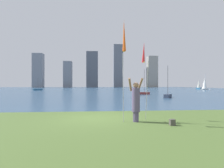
% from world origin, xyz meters
% --- Properties ---
extents(ground, '(120.00, 138.00, 0.12)m').
position_xyz_m(ground, '(0.00, 50.95, -0.06)').
color(ground, '#4C662D').
extents(person, '(0.74, 0.55, 2.03)m').
position_xyz_m(person, '(1.82, -1.11, 1.00)').
color(person, '#594C72').
rests_on(person, ground).
extents(kite_flag_left, '(0.16, 0.56, 4.67)m').
position_xyz_m(kite_flag_left, '(1.25, -1.23, 3.83)').
color(kite_flag_left, '#B2B2B7').
rests_on(kite_flag_left, ground).
extents(kite_flag_right, '(0.16, 1.03, 3.82)m').
position_xyz_m(kite_flag_right, '(2.39, -0.39, 3.22)').
color(kite_flag_right, '#B2B2B7').
rests_on(kite_flag_right, ground).
extents(bag, '(0.21, 0.20, 0.26)m').
position_xyz_m(bag, '(3.18, -2.02, 0.13)').
color(bag, '#4C4742').
rests_on(bag, ground).
extents(sailboat_0, '(1.35, 1.96, 5.16)m').
position_xyz_m(sailboat_0, '(36.85, 54.81, 1.47)').
color(sailboat_0, '#2D6084').
rests_on(sailboat_0, ground).
extents(sailboat_2, '(1.59, 1.91, 4.19)m').
position_xyz_m(sailboat_2, '(9.30, 13.97, 0.29)').
color(sailboat_2, '#333D51').
rests_on(sailboat_2, ground).
extents(sailboat_4, '(1.87, 0.57, 4.44)m').
position_xyz_m(sailboat_4, '(8.47, 22.58, 0.27)').
color(sailboat_4, maroon).
rests_on(sailboat_4, ground).
extents(sailboat_5, '(2.51, 1.49, 3.67)m').
position_xyz_m(sailboat_5, '(-16.82, 47.46, 0.30)').
color(sailboat_5, '#2D6084').
rests_on(sailboat_5, ground).
extents(sailboat_6, '(2.84, 2.09, 5.25)m').
position_xyz_m(sailboat_6, '(35.77, 49.36, 1.91)').
color(sailboat_6, white).
rests_on(sailboat_6, ground).
extents(skyline_tower_0, '(5.88, 5.39, 20.12)m').
position_xyz_m(skyline_tower_0, '(-33.83, 105.92, 10.06)').
color(skyline_tower_0, gray).
rests_on(skyline_tower_0, ground).
extents(skyline_tower_1, '(4.77, 5.32, 15.43)m').
position_xyz_m(skyline_tower_1, '(-16.30, 104.34, 7.71)').
color(skyline_tower_1, gray).
rests_on(skyline_tower_1, ground).
extents(skyline_tower_2, '(7.08, 3.34, 22.18)m').
position_xyz_m(skyline_tower_2, '(-1.96, 107.75, 11.09)').
color(skyline_tower_2, '#565B66').
rests_on(skyline_tower_2, ground).
extents(skyline_tower_3, '(5.90, 6.13, 26.89)m').
position_xyz_m(skyline_tower_3, '(14.39, 109.80, 13.45)').
color(skyline_tower_3, slate).
rests_on(skyline_tower_3, ground).
extents(skyline_tower_4, '(5.89, 5.34, 19.16)m').
position_xyz_m(skyline_tower_4, '(34.96, 104.27, 9.58)').
color(skyline_tower_4, gray).
rests_on(skyline_tower_4, ground).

